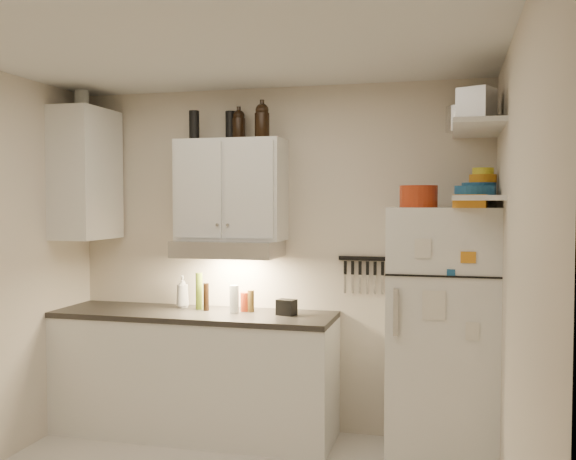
# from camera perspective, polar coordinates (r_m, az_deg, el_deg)

# --- Properties ---
(ceiling) EXTENTS (3.20, 3.00, 0.02)m
(ceiling) POSITION_cam_1_polar(r_m,az_deg,el_deg) (3.57, -7.84, 16.66)
(ceiling) COLOR silver
(ceiling) RESTS_ON ground
(back_wall) EXTENTS (3.20, 0.02, 2.60)m
(back_wall) POSITION_cam_1_polar(r_m,az_deg,el_deg) (4.91, -1.05, -2.58)
(back_wall) COLOR beige
(back_wall) RESTS_ON ground
(right_wall) EXTENTS (0.02, 3.00, 2.60)m
(right_wall) POSITION_cam_1_polar(r_m,az_deg,el_deg) (3.25, 19.75, -5.35)
(right_wall) COLOR beige
(right_wall) RESTS_ON ground
(base_cabinet) EXTENTS (2.10, 0.60, 0.88)m
(base_cabinet) POSITION_cam_1_polar(r_m,az_deg,el_deg) (4.95, -8.33, -12.68)
(base_cabinet) COLOR white
(base_cabinet) RESTS_ON floor
(countertop) EXTENTS (2.10, 0.62, 0.04)m
(countertop) POSITION_cam_1_polar(r_m,az_deg,el_deg) (4.85, -8.37, -7.43)
(countertop) COLOR #282522
(countertop) RESTS_ON base_cabinet
(upper_cabinet) EXTENTS (0.80, 0.33, 0.75)m
(upper_cabinet) POSITION_cam_1_polar(r_m,az_deg,el_deg) (4.82, -5.06, 3.56)
(upper_cabinet) COLOR white
(upper_cabinet) RESTS_ON back_wall
(side_cabinet) EXTENTS (0.33, 0.55, 1.00)m
(side_cabinet) POSITION_cam_1_polar(r_m,az_deg,el_deg) (5.19, -17.51, 4.76)
(side_cabinet) COLOR white
(side_cabinet) RESTS_ON left_wall
(range_hood) EXTENTS (0.76, 0.46, 0.12)m
(range_hood) POSITION_cam_1_polar(r_m,az_deg,el_deg) (4.77, -5.30, -1.66)
(range_hood) COLOR silver
(range_hood) RESTS_ON back_wall
(fridge) EXTENTS (0.70, 0.68, 1.70)m
(fridge) POSITION_cam_1_polar(r_m,az_deg,el_deg) (4.45, 13.58, -9.03)
(fridge) COLOR white
(fridge) RESTS_ON floor
(shelf_hi) EXTENTS (0.30, 0.95, 0.03)m
(shelf_hi) POSITION_cam_1_polar(r_m,az_deg,el_deg) (4.26, 16.47, 8.67)
(shelf_hi) COLOR white
(shelf_hi) RESTS_ON right_wall
(shelf_lo) EXTENTS (0.30, 0.95, 0.03)m
(shelf_lo) POSITION_cam_1_polar(r_m,az_deg,el_deg) (4.23, 16.39, 2.73)
(shelf_lo) COLOR white
(shelf_lo) RESTS_ON right_wall
(knife_strip) EXTENTS (0.42, 0.02, 0.03)m
(knife_strip) POSITION_cam_1_polar(r_m,az_deg,el_deg) (4.75, 7.04, -2.53)
(knife_strip) COLOR black
(knife_strip) RESTS_ON back_wall
(dutch_oven) EXTENTS (0.26, 0.26, 0.14)m
(dutch_oven) POSITION_cam_1_polar(r_m,az_deg,el_deg) (4.34, 11.52, 2.94)
(dutch_oven) COLOR #A62F13
(dutch_oven) RESTS_ON fridge
(book_stack) EXTENTS (0.22, 0.26, 0.08)m
(book_stack) POSITION_cam_1_polar(r_m,az_deg,el_deg) (4.11, 15.91, 2.48)
(book_stack) COLOR orange
(book_stack) RESTS_ON fridge
(spice_jar) EXTENTS (0.06, 0.06, 0.09)m
(spice_jar) POSITION_cam_1_polar(r_m,az_deg,el_deg) (4.35, 15.07, 2.52)
(spice_jar) COLOR silver
(spice_jar) RESTS_ON fridge
(stock_pot) EXTENTS (0.25, 0.25, 0.17)m
(stock_pot) POSITION_cam_1_polar(r_m,az_deg,el_deg) (4.60, 15.33, 9.47)
(stock_pot) COLOR silver
(stock_pot) RESTS_ON shelf_hi
(tin_a) EXTENTS (0.24, 0.22, 0.21)m
(tin_a) POSITION_cam_1_polar(r_m,az_deg,el_deg) (4.25, 16.57, 10.33)
(tin_a) COLOR #AAAAAD
(tin_a) RESTS_ON shelf_hi
(tin_b) EXTENTS (0.24, 0.24, 0.18)m
(tin_b) POSITION_cam_1_polar(r_m,az_deg,el_deg) (3.95, 16.41, 10.70)
(tin_b) COLOR #AAAAAD
(tin_b) RESTS_ON shelf_hi
(bowl_teal) EXTENTS (0.23, 0.23, 0.09)m
(bowl_teal) POSITION_cam_1_polar(r_m,az_deg,el_deg) (4.51, 16.60, 3.48)
(bowl_teal) COLOR navy
(bowl_teal) RESTS_ON shelf_lo
(bowl_orange) EXTENTS (0.18, 0.18, 0.05)m
(bowl_orange) POSITION_cam_1_polar(r_m,az_deg,el_deg) (4.50, 16.94, 4.39)
(bowl_orange) COLOR orange
(bowl_orange) RESTS_ON bowl_teal
(bowl_yellow) EXTENTS (0.14, 0.14, 0.05)m
(bowl_yellow) POSITION_cam_1_polar(r_m,az_deg,el_deg) (4.51, 16.94, 5.02)
(bowl_yellow) COLOR yellow
(bowl_yellow) RESTS_ON bowl_orange
(plates) EXTENTS (0.27, 0.27, 0.06)m
(plates) POSITION_cam_1_polar(r_m,az_deg,el_deg) (4.28, 16.26, 3.36)
(plates) COLOR navy
(plates) RESTS_ON shelf_lo
(growler_a) EXTENTS (0.10, 0.10, 0.23)m
(growler_a) POSITION_cam_1_polar(r_m,az_deg,el_deg) (4.88, -4.40, 9.33)
(growler_a) COLOR black
(growler_a) RESTS_ON upper_cabinet
(growler_b) EXTENTS (0.13, 0.13, 0.25)m
(growler_b) POSITION_cam_1_polar(r_m,az_deg,el_deg) (4.71, -2.32, 9.72)
(growler_b) COLOR black
(growler_b) RESTS_ON upper_cabinet
(thermos_a) EXTENTS (0.08, 0.08, 0.22)m
(thermos_a) POSITION_cam_1_polar(r_m,az_deg,el_deg) (4.93, -5.13, 9.20)
(thermos_a) COLOR black
(thermos_a) RESTS_ON upper_cabinet
(thermos_b) EXTENTS (0.08, 0.08, 0.22)m
(thermos_b) POSITION_cam_1_polar(r_m,az_deg,el_deg) (4.94, -8.34, 9.17)
(thermos_b) COLOR black
(thermos_b) RESTS_ON upper_cabinet
(side_jar) EXTENTS (0.12, 0.12, 0.15)m
(side_jar) POSITION_cam_1_polar(r_m,az_deg,el_deg) (5.28, -17.87, 10.96)
(side_jar) COLOR silver
(side_jar) RESTS_ON side_cabinet
(soap_bottle) EXTENTS (0.14, 0.14, 0.28)m
(soap_bottle) POSITION_cam_1_polar(r_m,az_deg,el_deg) (5.02, -9.36, -5.27)
(soap_bottle) COLOR white
(soap_bottle) RESTS_ON countertop
(pepper_mill) EXTENTS (0.06, 0.06, 0.16)m
(pepper_mill) POSITION_cam_1_polar(r_m,az_deg,el_deg) (4.79, -3.32, -6.32)
(pepper_mill) COLOR brown
(pepper_mill) RESTS_ON countertop
(oil_bottle) EXTENTS (0.06, 0.06, 0.28)m
(oil_bottle) POSITION_cam_1_polar(r_m,az_deg,el_deg) (4.93, -7.91, -5.39)
(oil_bottle) COLOR #556D1B
(oil_bottle) RESTS_ON countertop
(vinegar_bottle) EXTENTS (0.05, 0.05, 0.21)m
(vinegar_bottle) POSITION_cam_1_polar(r_m,az_deg,el_deg) (4.87, -7.28, -5.91)
(vinegar_bottle) COLOR black
(vinegar_bottle) RESTS_ON countertop
(clear_bottle) EXTENTS (0.09, 0.09, 0.21)m
(clear_bottle) POSITION_cam_1_polar(r_m,az_deg,el_deg) (4.74, -4.81, -6.15)
(clear_bottle) COLOR silver
(clear_bottle) RESTS_ON countertop
(red_jar) EXTENTS (0.09, 0.09, 0.14)m
(red_jar) POSITION_cam_1_polar(r_m,az_deg,el_deg) (4.82, -3.83, -6.39)
(red_jar) COLOR #A62F13
(red_jar) RESTS_ON countertop
(caddy) EXTENTS (0.15, 0.12, 0.11)m
(caddy) POSITION_cam_1_polar(r_m,az_deg,el_deg) (4.65, -0.13, -6.88)
(caddy) COLOR black
(caddy) RESTS_ON countertop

